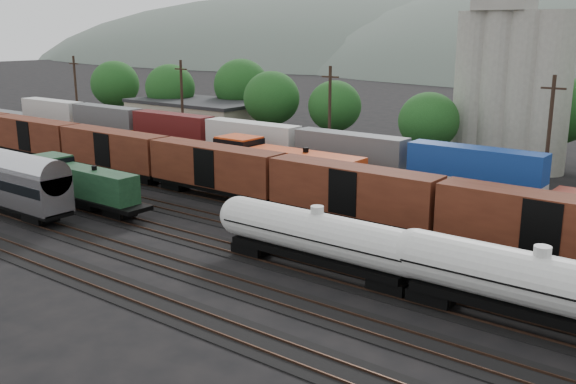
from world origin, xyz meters
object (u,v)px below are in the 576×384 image
Objects in this scene: grain_silo at (510,72)px; orange_locomotive at (278,167)px; green_locomotive at (77,182)px; tank_car_a at (317,236)px.

orange_locomotive is at bearing -117.12° from grain_silo.
orange_locomotive is (11.42, 15.00, 0.43)m from green_locomotive.
green_locomotive is at bearing -121.10° from grain_silo.
tank_car_a is at bearing 0.00° from green_locomotive.
green_locomotive is 0.55× the size of grain_silo.
grain_silo is (13.32, 26.00, 8.42)m from orange_locomotive.
green_locomotive is 0.95× the size of tank_car_a.
grain_silo is (24.73, 41.00, 8.85)m from green_locomotive.
grain_silo is at bearing 58.90° from green_locomotive.
grain_silo is at bearing 92.66° from tank_car_a.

